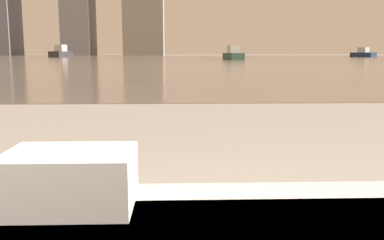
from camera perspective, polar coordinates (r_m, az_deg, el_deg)
name	(u,v)px	position (r m, az deg, el deg)	size (l,w,h in m)	color
towel_stack	(70,179)	(0.95, -15.91, -7.57)	(0.27, 0.20, 0.12)	white
harbor_water	(177,58)	(61.96, -2.05, 8.25)	(180.00, 110.00, 0.01)	gray
harbor_boat_0	(363,54)	(80.83, 21.86, 8.22)	(3.36, 4.68, 1.67)	navy
harbor_boat_1	(233,55)	(48.25, 5.54, 8.67)	(1.96, 4.39, 1.59)	#335647
harbor_boat_4	(61,53)	(77.99, -17.09, 8.57)	(2.87, 5.85, 2.10)	#2D2D33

